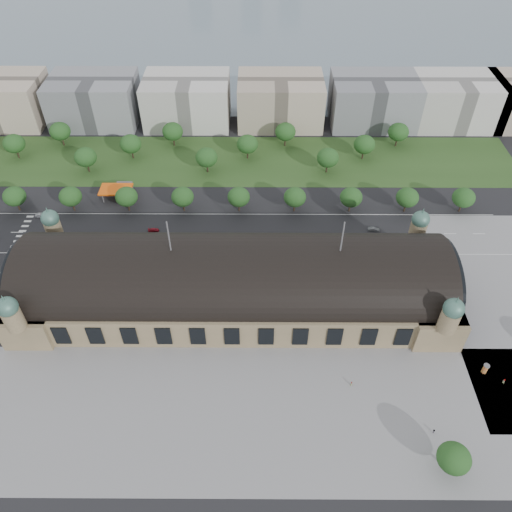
{
  "coord_description": "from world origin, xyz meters",
  "views": [
    {
      "loc": [
        8.22,
        -118.64,
        135.51
      ],
      "look_at": [
        7.61,
        9.48,
        14.0
      ],
      "focal_mm": 35.0,
      "sensor_mm": 36.0,
      "label": 1
    }
  ],
  "objects_px": {
    "petrol_station": "(120,188)",
    "parked_car_5": "(167,260)",
    "traffic_car_4": "(239,238)",
    "pedestrian_0": "(351,384)",
    "parked_car_0": "(32,259)",
    "bus_mid": "(291,240)",
    "advertising_column": "(485,369)",
    "pedestrian_4": "(434,431)",
    "bus_west": "(246,244)",
    "traffic_car_5": "(374,229)",
    "traffic_car_3": "(154,230)",
    "parked_car_4": "(130,253)",
    "bus_east": "(338,249)",
    "parked_car_2": "(67,259)",
    "pedestrian_5": "(504,381)",
    "parked_car_6": "(159,253)",
    "traffic_car_1": "(41,215)",
    "parked_car_3": "(108,253)",
    "parked_car_1": "(92,253)"
  },
  "relations": [
    {
      "from": "parked_car_5",
      "to": "bus_mid",
      "type": "bearing_deg",
      "value": 82.44
    },
    {
      "from": "bus_east",
      "to": "pedestrian_5",
      "type": "distance_m",
      "value": 74.74
    },
    {
      "from": "petrol_station",
      "to": "pedestrian_4",
      "type": "bearing_deg",
      "value": -45.49
    },
    {
      "from": "pedestrian_0",
      "to": "pedestrian_4",
      "type": "distance_m",
      "value": 26.5
    },
    {
      "from": "traffic_car_5",
      "to": "parked_car_5",
      "type": "height_order",
      "value": "traffic_car_5"
    },
    {
      "from": "parked_car_0",
      "to": "pedestrian_4",
      "type": "xyz_separation_m",
      "value": [
        138.84,
        -71.09,
        0.14
      ]
    },
    {
      "from": "parked_car_2",
      "to": "pedestrian_5",
      "type": "relative_size",
      "value": 2.65
    },
    {
      "from": "bus_west",
      "to": "parked_car_2",
      "type": "bearing_deg",
      "value": 93.44
    },
    {
      "from": "traffic_car_4",
      "to": "parked_car_2",
      "type": "distance_m",
      "value": 68.03
    },
    {
      "from": "parked_car_6",
      "to": "bus_west",
      "type": "bearing_deg",
      "value": 60.68
    },
    {
      "from": "parked_car_2",
      "to": "traffic_car_5",
      "type": "bearing_deg",
      "value": 74.49
    },
    {
      "from": "traffic_car_1",
      "to": "pedestrian_5",
      "type": "distance_m",
      "value": 188.24
    },
    {
      "from": "traffic_car_5",
      "to": "parked_car_5",
      "type": "xyz_separation_m",
      "value": [
        -83.84,
        -18.77,
        -0.08
      ]
    },
    {
      "from": "traffic_car_1",
      "to": "traffic_car_3",
      "type": "xyz_separation_m",
      "value": [
        49.8,
        -9.2,
        -0.16
      ]
    },
    {
      "from": "parked_car_6",
      "to": "petrol_station",
      "type": "bearing_deg",
      "value": 173.6
    },
    {
      "from": "petrol_station",
      "to": "parked_car_4",
      "type": "xyz_separation_m",
      "value": [
        11.66,
        -40.28,
        -2.15
      ]
    },
    {
      "from": "traffic_car_4",
      "to": "parked_car_3",
      "type": "relative_size",
      "value": 1.06
    },
    {
      "from": "petrol_station",
      "to": "parked_car_5",
      "type": "xyz_separation_m",
      "value": [
        26.63,
        -44.28,
        -2.25
      ]
    },
    {
      "from": "traffic_car_3",
      "to": "parked_car_0",
      "type": "xyz_separation_m",
      "value": [
        -44.77,
        -17.52,
        -0.01
      ]
    },
    {
      "from": "parked_car_6",
      "to": "parked_car_4",
      "type": "bearing_deg",
      "value": -125.97
    },
    {
      "from": "traffic_car_3",
      "to": "pedestrian_4",
      "type": "distance_m",
      "value": 129.22
    },
    {
      "from": "parked_car_6",
      "to": "advertising_column",
      "type": "bearing_deg",
      "value": 28.12
    },
    {
      "from": "parked_car_2",
      "to": "bus_west",
      "type": "distance_m",
      "value": 70.12
    },
    {
      "from": "traffic_car_1",
      "to": "pedestrian_4",
      "type": "distance_m",
      "value": 173.96
    },
    {
      "from": "parked_car_0",
      "to": "advertising_column",
      "type": "relative_size",
      "value": 1.08
    },
    {
      "from": "traffic_car_5",
      "to": "parked_car_6",
      "type": "xyz_separation_m",
      "value": [
        -87.61,
        -14.77,
        -0.07
      ]
    },
    {
      "from": "bus_mid",
      "to": "pedestrian_0",
      "type": "relative_size",
      "value": 7.47
    },
    {
      "from": "parked_car_2",
      "to": "parked_car_4",
      "type": "distance_m",
      "value": 24.21
    },
    {
      "from": "traffic_car_4",
      "to": "parked_car_4",
      "type": "height_order",
      "value": "parked_car_4"
    },
    {
      "from": "pedestrian_5",
      "to": "traffic_car_4",
      "type": "bearing_deg",
      "value": -129.32
    },
    {
      "from": "petrol_station",
      "to": "advertising_column",
      "type": "height_order",
      "value": "petrol_station"
    },
    {
      "from": "petrol_station",
      "to": "bus_mid",
      "type": "bearing_deg",
      "value": -23.77
    },
    {
      "from": "parked_car_1",
      "to": "pedestrian_0",
      "type": "height_order",
      "value": "pedestrian_0"
    },
    {
      "from": "bus_west",
      "to": "bus_east",
      "type": "relative_size",
      "value": 1.16
    },
    {
      "from": "parked_car_6",
      "to": "bus_mid",
      "type": "bearing_deg",
      "value": 61.59
    },
    {
      "from": "parked_car_3",
      "to": "traffic_car_1",
      "type": "bearing_deg",
      "value": -151.19
    },
    {
      "from": "traffic_car_1",
      "to": "parked_car_1",
      "type": "bearing_deg",
      "value": -129.71
    },
    {
      "from": "bus_east",
      "to": "parked_car_2",
      "type": "bearing_deg",
      "value": 87.88
    },
    {
      "from": "parked_car_2",
      "to": "parked_car_4",
      "type": "relative_size",
      "value": 1.0
    },
    {
      "from": "traffic_car_4",
      "to": "pedestrian_0",
      "type": "relative_size",
      "value": 2.65
    },
    {
      "from": "parked_car_2",
      "to": "parked_car_5",
      "type": "xyz_separation_m",
      "value": [
        38.9,
        -0.3,
        0.0
      ]
    },
    {
      "from": "traffic_car_1",
      "to": "advertising_column",
      "type": "height_order",
      "value": "advertising_column"
    },
    {
      "from": "bus_mid",
      "to": "bus_west",
      "type": "bearing_deg",
      "value": 102.7
    },
    {
      "from": "traffic_car_4",
      "to": "parked_car_0",
      "type": "relative_size",
      "value": 1.15
    },
    {
      "from": "traffic_car_1",
      "to": "advertising_column",
      "type": "relative_size",
      "value": 1.35
    },
    {
      "from": "traffic_car_5",
      "to": "bus_west",
      "type": "bearing_deg",
      "value": 108.91
    },
    {
      "from": "parked_car_0",
      "to": "pedestrian_4",
      "type": "relative_size",
      "value": 2.5
    },
    {
      "from": "parked_car_2",
      "to": "pedestrian_4",
      "type": "xyz_separation_m",
      "value": [
        125.01,
        -70.72,
        0.08
      ]
    },
    {
      "from": "parked_car_2",
      "to": "pedestrian_4",
      "type": "height_order",
      "value": "pedestrian_4"
    },
    {
      "from": "traffic_car_4",
      "to": "petrol_station",
      "type": "bearing_deg",
      "value": -119.57
    }
  ]
}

